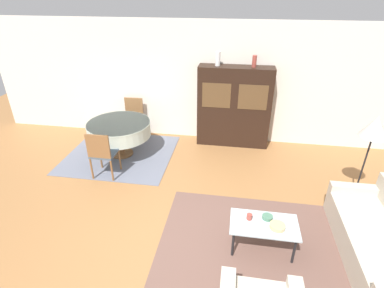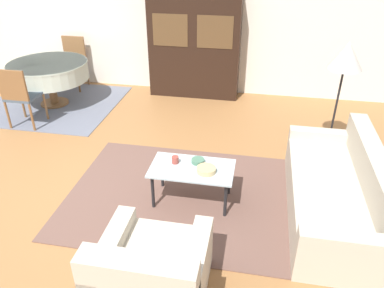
{
  "view_description": "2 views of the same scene",
  "coord_description": "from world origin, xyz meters",
  "px_view_note": "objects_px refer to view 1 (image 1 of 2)",
  "views": [
    {
      "loc": [
        0.9,
        -2.98,
        3.31
      ],
      "look_at": [
        0.2,
        1.4,
        0.95
      ],
      "focal_mm": 28.0,
      "sensor_mm": 36.0,
      "label": 1
    },
    {
      "loc": [
        2.01,
        -3.15,
        2.71
      ],
      "look_at": [
        1.38,
        0.21,
        0.75
      ],
      "focal_mm": 35.0,
      "sensor_mm": 36.0,
      "label": 2
    }
  ],
  "objects_px": {
    "bowl_small": "(267,217)",
    "display_cabinet": "(234,107)",
    "dining_table": "(119,129)",
    "floor_lamp": "(375,129)",
    "vase_tall": "(218,59)",
    "cup": "(249,217)",
    "couch": "(384,244)",
    "dining_chair_near": "(102,152)",
    "dining_chair_far": "(133,116)",
    "coffee_table": "(264,227)",
    "vase_short": "(254,61)",
    "bowl": "(277,226)"
  },
  "relations": [
    {
      "from": "floor_lamp",
      "to": "cup",
      "type": "height_order",
      "value": "floor_lamp"
    },
    {
      "from": "couch",
      "to": "bowl_small",
      "type": "distance_m",
      "value": 1.54
    },
    {
      "from": "dining_chair_near",
      "to": "dining_chair_far",
      "type": "height_order",
      "value": "same"
    },
    {
      "from": "couch",
      "to": "cup",
      "type": "bearing_deg",
      "value": 89.74
    },
    {
      "from": "cup",
      "to": "vase_tall",
      "type": "bearing_deg",
      "value": 103.59
    },
    {
      "from": "coffee_table",
      "to": "bowl",
      "type": "relative_size",
      "value": 4.41
    },
    {
      "from": "dining_chair_near",
      "to": "vase_short",
      "type": "height_order",
      "value": "vase_short"
    },
    {
      "from": "bowl_small",
      "to": "vase_tall",
      "type": "xyz_separation_m",
      "value": [
        -1.0,
        3.05,
        1.48
      ]
    },
    {
      "from": "floor_lamp",
      "to": "bowl_small",
      "type": "bearing_deg",
      "value": -141.18
    },
    {
      "from": "display_cabinet",
      "to": "dining_chair_near",
      "type": "bearing_deg",
      "value": -142.52
    },
    {
      "from": "dining_chair_near",
      "to": "bowl_small",
      "type": "bearing_deg",
      "value": -22.71
    },
    {
      "from": "dining_chair_near",
      "to": "bowl",
      "type": "bearing_deg",
      "value": -24.54
    },
    {
      "from": "dining_chair_near",
      "to": "floor_lamp",
      "type": "height_order",
      "value": "floor_lamp"
    },
    {
      "from": "dining_chair_near",
      "to": "cup",
      "type": "height_order",
      "value": "dining_chair_near"
    },
    {
      "from": "vase_short",
      "to": "dining_table",
      "type": "bearing_deg",
      "value": -161.11
    },
    {
      "from": "dining_chair_far",
      "to": "vase_short",
      "type": "distance_m",
      "value": 3.04
    },
    {
      "from": "couch",
      "to": "coffee_table",
      "type": "distance_m",
      "value": 1.58
    },
    {
      "from": "dining_table",
      "to": "floor_lamp",
      "type": "distance_m",
      "value": 4.7
    },
    {
      "from": "dining_chair_near",
      "to": "dining_chair_far",
      "type": "relative_size",
      "value": 1.0
    },
    {
      "from": "display_cabinet",
      "to": "bowl_small",
      "type": "bearing_deg",
      "value": -78.92
    },
    {
      "from": "bowl",
      "to": "bowl_small",
      "type": "height_order",
      "value": "bowl"
    },
    {
      "from": "couch",
      "to": "dining_chair_near",
      "type": "bearing_deg",
      "value": 73.85
    },
    {
      "from": "dining_table",
      "to": "dining_chair_near",
      "type": "height_order",
      "value": "dining_chair_near"
    },
    {
      "from": "coffee_table",
      "to": "cup",
      "type": "relative_size",
      "value": 11.3
    },
    {
      "from": "dining_chair_near",
      "to": "cup",
      "type": "xyz_separation_m",
      "value": [
        2.71,
        -1.29,
        -0.06
      ]
    },
    {
      "from": "display_cabinet",
      "to": "bowl_small",
      "type": "distance_m",
      "value": 3.14
    },
    {
      "from": "coffee_table",
      "to": "vase_tall",
      "type": "bearing_deg",
      "value": 106.75
    },
    {
      "from": "floor_lamp",
      "to": "cup",
      "type": "distance_m",
      "value": 2.45
    },
    {
      "from": "dining_chair_far",
      "to": "cup",
      "type": "height_order",
      "value": "dining_chair_far"
    },
    {
      "from": "coffee_table",
      "to": "dining_chair_near",
      "type": "height_order",
      "value": "dining_chair_near"
    },
    {
      "from": "floor_lamp",
      "to": "bowl_small",
      "type": "relative_size",
      "value": 10.62
    },
    {
      "from": "dining_chair_far",
      "to": "cup",
      "type": "distance_m",
      "value": 4.09
    },
    {
      "from": "dining_chair_far",
      "to": "bowl",
      "type": "xyz_separation_m",
      "value": [
        3.08,
        -3.17,
        -0.07
      ]
    },
    {
      "from": "cup",
      "to": "bowl_small",
      "type": "relative_size",
      "value": 0.56
    },
    {
      "from": "vase_tall",
      "to": "display_cabinet",
      "type": "bearing_deg",
      "value": -0.13
    },
    {
      "from": "dining_chair_near",
      "to": "vase_tall",
      "type": "distance_m",
      "value": 3.02
    },
    {
      "from": "vase_tall",
      "to": "dining_chair_near",
      "type": "bearing_deg",
      "value": -137.26
    },
    {
      "from": "bowl_small",
      "to": "display_cabinet",
      "type": "bearing_deg",
      "value": 101.08
    },
    {
      "from": "floor_lamp",
      "to": "vase_tall",
      "type": "distance_m",
      "value": 3.21
    },
    {
      "from": "coffee_table",
      "to": "floor_lamp",
      "type": "bearing_deg",
      "value": 40.42
    },
    {
      "from": "bowl",
      "to": "vase_short",
      "type": "xyz_separation_m",
      "value": [
        -0.36,
        3.22,
        1.45
      ]
    },
    {
      "from": "floor_lamp",
      "to": "vase_short",
      "type": "xyz_separation_m",
      "value": [
        -1.86,
        1.75,
        0.6
      ]
    },
    {
      "from": "dining_table",
      "to": "floor_lamp",
      "type": "relative_size",
      "value": 0.86
    },
    {
      "from": "floor_lamp",
      "to": "vase_short",
      "type": "bearing_deg",
      "value": 136.61
    },
    {
      "from": "couch",
      "to": "vase_tall",
      "type": "height_order",
      "value": "vase_tall"
    },
    {
      "from": "bowl",
      "to": "vase_tall",
      "type": "height_order",
      "value": "vase_tall"
    },
    {
      "from": "dining_table",
      "to": "dining_chair_far",
      "type": "bearing_deg",
      "value": 90.0
    },
    {
      "from": "dining_chair_near",
      "to": "dining_chair_far",
      "type": "distance_m",
      "value": 1.77
    },
    {
      "from": "couch",
      "to": "dining_chair_near",
      "type": "height_order",
      "value": "dining_chair_near"
    },
    {
      "from": "floor_lamp",
      "to": "dining_table",
      "type": "bearing_deg",
      "value": 169.78
    }
  ]
}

